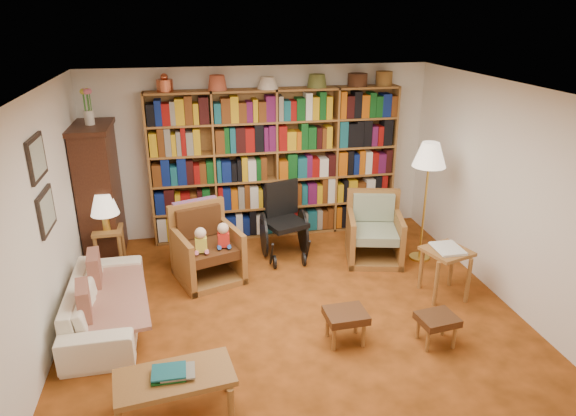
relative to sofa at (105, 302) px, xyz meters
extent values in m
plane|color=#A75019|center=(2.05, -0.28, -0.26)|extent=(5.00, 5.00, 0.00)
plane|color=white|center=(2.05, -0.28, 2.24)|extent=(5.00, 5.00, 0.00)
plane|color=white|center=(2.05, 2.22, 0.99)|extent=(5.00, 0.00, 5.00)
plane|color=white|center=(2.05, -2.78, 0.99)|extent=(5.00, 0.00, 5.00)
plane|color=white|center=(-0.45, -0.28, 0.99)|extent=(0.00, 5.00, 5.00)
plane|color=white|center=(4.55, -0.28, 0.99)|extent=(0.00, 5.00, 5.00)
cube|color=olive|center=(2.25, 2.06, 0.84)|extent=(3.60, 0.30, 2.20)
cube|color=#3E2011|center=(-0.21, 1.72, 0.64)|extent=(0.45, 0.90, 1.80)
cube|color=#3E2011|center=(-0.21, 1.72, 1.57)|extent=(0.50, 0.95, 0.06)
cylinder|color=silver|center=(-0.21, 1.72, 1.69)|extent=(0.12, 0.12, 0.18)
cube|color=black|center=(-0.43, 0.02, 1.64)|extent=(0.03, 0.52, 0.42)
cube|color=gray|center=(-0.42, 0.02, 1.64)|extent=(0.01, 0.44, 0.34)
cube|color=black|center=(-0.43, 0.02, 1.09)|extent=(0.03, 0.52, 0.42)
cube|color=gray|center=(-0.42, 0.02, 1.09)|extent=(0.01, 0.44, 0.34)
imported|color=white|center=(0.00, 0.00, 0.00)|extent=(1.81, 0.73, 0.53)
cube|color=#C0B88C|center=(0.05, 0.00, 0.04)|extent=(0.97, 1.55, 0.04)
cube|color=maroon|center=(-0.13, 0.35, 0.19)|extent=(0.17, 0.41, 0.40)
cube|color=maroon|center=(-0.13, -0.35, 0.19)|extent=(0.19, 0.40, 0.39)
cube|color=olive|center=(-0.10, 1.31, 0.29)|extent=(0.38, 0.38, 0.04)
cylinder|color=olive|center=(-0.25, 1.16, 0.01)|extent=(0.05, 0.05, 0.54)
cylinder|color=olive|center=(0.05, 1.16, 0.01)|extent=(0.05, 0.05, 0.54)
cylinder|color=olive|center=(-0.25, 1.46, 0.01)|extent=(0.05, 0.05, 0.54)
cylinder|color=olive|center=(0.05, 1.46, 0.01)|extent=(0.05, 0.05, 0.54)
cylinder|color=gold|center=(-0.10, 1.31, 0.41)|extent=(0.12, 0.12, 0.20)
cone|color=white|center=(-0.10, 1.31, 0.66)|extent=(0.36, 0.36, 0.28)
cube|color=olive|center=(1.15, 0.80, -0.22)|extent=(0.96, 0.98, 0.08)
cube|color=olive|center=(0.82, 0.80, 0.07)|extent=(0.32, 0.76, 0.67)
cube|color=olive|center=(1.49, 0.80, 0.07)|extent=(0.32, 0.76, 0.67)
cube|color=olive|center=(1.15, 1.15, 0.21)|extent=(0.74, 0.32, 0.94)
cube|color=#4F2C15|center=(1.15, 0.77, 0.15)|extent=(0.76, 0.81, 0.12)
cube|color=#4F2C15|center=(1.15, 1.08, 0.42)|extent=(0.59, 0.28, 0.40)
cube|color=#CB3669|center=(1.15, 1.18, 0.49)|extent=(0.57, 0.24, 0.42)
cube|color=olive|center=(3.41, 0.91, -0.22)|extent=(0.88, 0.91, 0.08)
cube|color=olive|center=(3.08, 0.91, 0.06)|extent=(0.24, 0.75, 0.65)
cube|color=olive|center=(3.74, 0.91, 0.06)|extent=(0.24, 0.75, 0.65)
cube|color=olive|center=(3.41, 1.25, 0.19)|extent=(0.73, 0.25, 0.91)
cube|color=#9AA987|center=(3.41, 0.88, 0.14)|extent=(0.70, 0.75, 0.12)
cube|color=#9AA987|center=(3.41, 1.18, 0.40)|extent=(0.57, 0.23, 0.38)
cube|color=black|center=(2.23, 1.23, 0.24)|extent=(0.64, 0.64, 0.07)
cube|color=black|center=(2.23, 1.47, 0.52)|extent=(0.49, 0.23, 0.50)
cylinder|color=black|center=(1.95, 1.34, 0.05)|extent=(0.03, 0.62, 0.62)
cylinder|color=black|center=(2.51, 1.34, 0.05)|extent=(0.03, 0.62, 0.62)
cylinder|color=black|center=(2.03, 0.92, -0.17)|extent=(0.03, 0.18, 0.18)
cylinder|color=black|center=(2.43, 0.92, -0.17)|extent=(0.03, 0.18, 0.18)
cylinder|color=gold|center=(4.05, 0.81, -0.25)|extent=(0.28, 0.28, 0.03)
cylinder|color=gold|center=(4.05, 0.81, 0.43)|extent=(0.03, 0.03, 1.39)
cone|color=white|center=(4.05, 0.81, 1.23)|extent=(0.44, 0.44, 0.32)
cube|color=olive|center=(3.90, -0.16, 0.32)|extent=(0.60, 0.60, 0.04)
cylinder|color=olive|center=(3.70, -0.36, 0.02)|extent=(0.05, 0.05, 0.57)
cylinder|color=olive|center=(4.10, -0.36, 0.02)|extent=(0.05, 0.05, 0.57)
cylinder|color=olive|center=(3.70, 0.04, 0.02)|extent=(0.05, 0.05, 0.57)
cylinder|color=olive|center=(4.10, 0.04, 0.02)|extent=(0.05, 0.05, 0.57)
cube|color=silver|center=(3.90, -0.16, 0.36)|extent=(0.40, 0.45, 0.03)
cube|color=#4F2C15|center=(2.47, -0.82, 0.05)|extent=(0.43, 0.37, 0.08)
cylinder|color=olive|center=(2.32, -0.95, -0.13)|extent=(0.04, 0.04, 0.27)
cylinder|color=olive|center=(2.63, -0.95, -0.13)|extent=(0.04, 0.04, 0.27)
cylinder|color=olive|center=(2.32, -0.70, -0.13)|extent=(0.04, 0.04, 0.27)
cylinder|color=olive|center=(2.63, -0.70, -0.13)|extent=(0.04, 0.04, 0.27)
cube|color=#4F2C15|center=(3.38, -1.04, 0.02)|extent=(0.42, 0.37, 0.08)
cylinder|color=olive|center=(3.23, -1.15, -0.14)|extent=(0.04, 0.04, 0.25)
cylinder|color=olive|center=(3.52, -1.15, -0.14)|extent=(0.04, 0.04, 0.25)
cylinder|color=olive|center=(3.23, -0.92, -0.14)|extent=(0.04, 0.04, 0.25)
cylinder|color=olive|center=(3.52, -0.92, -0.14)|extent=(0.04, 0.04, 0.25)
cube|color=olive|center=(0.76, -1.53, 0.10)|extent=(1.04, 0.62, 0.05)
cylinder|color=olive|center=(1.21, -1.73, -0.09)|extent=(0.06, 0.06, 0.34)
cylinder|color=olive|center=(0.32, -1.33, -0.09)|extent=(0.06, 0.06, 0.34)
cylinder|color=olive|center=(1.21, -1.33, -0.09)|extent=(0.06, 0.06, 0.34)
cube|color=brown|center=(0.76, -1.53, 0.16)|extent=(0.31, 0.26, 0.05)
camera|label=1|loc=(1.03, -5.12, 2.97)|focal=32.00mm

